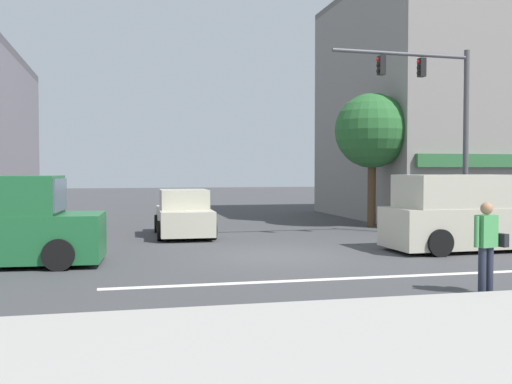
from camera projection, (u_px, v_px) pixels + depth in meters
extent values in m
plane|color=#3D3D3F|center=(279.00, 256.00, 15.66)|extent=(120.00, 120.00, 0.00)
cube|color=silver|center=(324.00, 279.00, 12.26)|extent=(9.00, 0.24, 0.01)
cube|color=#9E9993|center=(460.00, 346.00, 7.38)|extent=(40.00, 5.00, 0.16)
cube|color=gray|center=(477.00, 109.00, 28.74)|extent=(12.80, 10.70, 10.30)
cylinder|color=#4C3823|center=(372.00, 193.00, 23.47)|extent=(0.32, 0.32, 2.69)
sphere|color=#28602D|center=(372.00, 131.00, 23.38)|extent=(2.93, 2.93, 2.93)
cylinder|color=#47474C|center=(466.00, 144.00, 19.84)|extent=(0.18, 0.18, 6.20)
cylinder|color=#47474C|center=(402.00, 54.00, 19.08)|extent=(4.80, 0.37, 0.12)
cube|color=black|center=(422.00, 68.00, 19.29)|extent=(0.21, 0.25, 0.60)
sphere|color=red|center=(419.00, 62.00, 19.25)|extent=(0.12, 0.12, 0.12)
sphere|color=black|center=(418.00, 67.00, 19.26)|extent=(0.12, 0.12, 0.12)
sphere|color=black|center=(418.00, 73.00, 19.26)|extent=(0.12, 0.12, 0.12)
cube|color=black|center=(381.00, 65.00, 18.89)|extent=(0.21, 0.25, 0.60)
sphere|color=red|center=(378.00, 59.00, 18.85)|extent=(0.12, 0.12, 0.12)
sphere|color=black|center=(378.00, 65.00, 18.86)|extent=(0.12, 0.12, 0.12)
sphere|color=black|center=(378.00, 71.00, 18.87)|extent=(0.12, 0.12, 0.12)
cube|color=#B7B29E|center=(184.00, 220.00, 20.34)|extent=(1.81, 4.15, 0.80)
cube|color=#B7B29E|center=(184.00, 199.00, 20.21)|extent=(1.61, 1.94, 0.64)
cube|color=#475666|center=(182.00, 198.00, 21.16)|extent=(1.44, 0.10, 0.54)
cylinder|color=black|center=(157.00, 224.00, 21.42)|extent=(0.20, 0.64, 0.64)
cylinder|color=black|center=(204.00, 223.00, 21.76)|extent=(0.20, 0.64, 0.64)
cylinder|color=black|center=(160.00, 231.00, 18.93)|extent=(0.20, 0.64, 0.64)
cylinder|color=black|center=(213.00, 230.00, 19.27)|extent=(0.20, 0.64, 0.64)
cube|color=#1E6033|center=(2.00, 238.00, 13.98)|extent=(4.73, 2.18, 1.10)
cube|color=#475666|center=(60.00, 195.00, 14.14)|extent=(0.18, 1.66, 0.76)
cylinder|color=black|center=(71.00, 245.00, 15.11)|extent=(0.73, 0.25, 0.72)
cylinder|color=black|center=(58.00, 255.00, 13.29)|extent=(0.73, 0.25, 0.72)
cube|color=#B7B29E|center=(467.00, 227.00, 16.69)|extent=(4.65, 1.96, 1.10)
cube|color=#B7B29E|center=(458.00, 191.00, 16.58)|extent=(3.25, 1.88, 0.90)
cube|color=#475666|center=(509.00, 190.00, 16.99)|extent=(0.10, 1.66, 0.76)
cylinder|color=black|center=(491.00, 233.00, 17.95)|extent=(0.72, 0.22, 0.72)
cylinder|color=black|center=(405.00, 235.00, 17.24)|extent=(0.72, 0.22, 0.72)
cylinder|color=black|center=(440.00, 243.00, 15.46)|extent=(0.72, 0.22, 0.72)
cylinder|color=#232838|center=(482.00, 271.00, 10.74)|extent=(0.14, 0.14, 0.86)
cylinder|color=#232838|center=(489.00, 270.00, 10.82)|extent=(0.14, 0.14, 0.86)
cube|color=#3F8C4C|center=(486.00, 231.00, 10.75)|extent=(0.40, 0.30, 0.58)
sphere|color=#9E7051|center=(487.00, 208.00, 10.74)|extent=(0.22, 0.22, 0.22)
cylinder|color=#3F8C4C|center=(477.00, 232.00, 10.65)|extent=(0.09, 0.09, 0.56)
cylinder|color=#3F8C4C|center=(496.00, 230.00, 10.86)|extent=(0.09, 0.09, 0.56)
cube|color=black|center=(501.00, 240.00, 10.87)|extent=(0.18, 0.30, 0.24)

